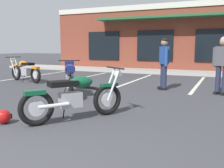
% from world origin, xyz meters
% --- Properties ---
extents(ground_plane, '(80.00, 80.00, 0.00)m').
position_xyz_m(ground_plane, '(0.00, 3.79, 0.00)').
color(ground_plane, '#3D3D42').
extents(sidewalk_kerb, '(22.00, 1.80, 0.14)m').
position_xyz_m(sidewalk_kerb, '(0.00, 11.74, 0.07)').
color(sidewalk_kerb, '#A8A59E').
rests_on(sidewalk_kerb, ground_plane).
extents(brick_storefront_building, '(16.05, 7.15, 3.76)m').
position_xyz_m(brick_storefront_building, '(0.00, 15.58, 1.88)').
color(brick_storefront_building, brown).
rests_on(brick_storefront_building, ground_plane).
extents(painted_stall_lines, '(12.62, 4.80, 0.01)m').
position_xyz_m(painted_stall_lines, '(-0.00, 8.14, 0.00)').
color(painted_stall_lines, silver).
rests_on(painted_stall_lines, ground_plane).
extents(motorcycle_foreground_classic, '(1.42, 1.83, 0.98)m').
position_xyz_m(motorcycle_foreground_classic, '(-0.38, 2.16, 0.46)').
color(motorcycle_foreground_classic, black).
rests_on(motorcycle_foreground_classic, ground_plane).
extents(motorcycle_black_cruiser, '(1.43, 1.82, 0.98)m').
position_xyz_m(motorcycle_black_cruiser, '(-1.90, 4.29, 0.53)').
color(motorcycle_black_cruiser, black).
rests_on(motorcycle_black_cruiser, ground_plane).
extents(motorcycle_silver_naked, '(2.05, 0.93, 0.98)m').
position_xyz_m(motorcycle_silver_naked, '(-5.18, 6.01, 0.46)').
color(motorcycle_silver_naked, black).
rests_on(motorcycle_silver_naked, ground_plane).
extents(person_in_black_shirt, '(0.59, 0.38, 1.68)m').
position_xyz_m(person_in_black_shirt, '(2.07, 6.17, 0.95)').
color(person_in_black_shirt, black).
rests_on(person_in_black_shirt, ground_plane).
extents(person_by_back_row, '(0.40, 0.57, 1.68)m').
position_xyz_m(person_by_back_row, '(0.33, 6.36, 0.95)').
color(person_by_back_row, black).
rests_on(person_by_back_row, ground_plane).
extents(helmet_on_pavement, '(0.26, 0.26, 0.26)m').
position_xyz_m(helmet_on_pavement, '(-1.44, 1.41, 0.13)').
color(helmet_on_pavement, '#B71414').
rests_on(helmet_on_pavement, ground_plane).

